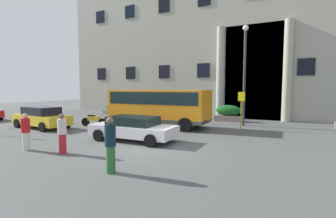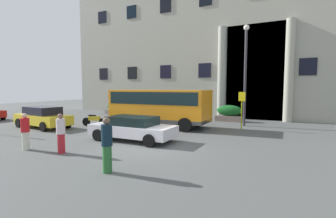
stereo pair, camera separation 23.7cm
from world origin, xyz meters
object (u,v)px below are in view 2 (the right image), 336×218
at_px(hedge_planter_far_west, 229,113).
at_px(bus_stop_sign, 242,106).
at_px(scooter_by_planter, 144,124).
at_px(lamppost_plaza_centre, 245,67).
at_px(pedestrian_man_crossing, 61,133).
at_px(hedge_planter_east, 157,111).
at_px(hedge_planter_entrance_right, 115,109).
at_px(motorcycle_far_end, 94,120).
at_px(parked_hatchback_near, 43,117).
at_px(pedestrian_child_trailing, 25,131).
at_px(pedestrian_woman_dark_dress, 107,145).
at_px(white_taxi_kerbside, 132,128).
at_px(orange_minibus, 159,105).

bearing_deg(hedge_planter_far_west, bus_stop_sign, -63.28).
bearing_deg(scooter_by_planter, hedge_planter_far_west, 50.02).
bearing_deg(lamppost_plaza_centre, hedge_planter_far_west, 130.12).
height_order(bus_stop_sign, pedestrian_man_crossing, bus_stop_sign).
distance_m(hedge_planter_east, hedge_planter_entrance_right, 5.10).
bearing_deg(bus_stop_sign, lamppost_plaza_centre, 96.09).
distance_m(scooter_by_planter, motorcycle_far_end, 4.39).
bearing_deg(bus_stop_sign, pedestrian_man_crossing, -117.97).
bearing_deg(hedge_planter_far_west, pedestrian_man_crossing, -104.53).
xyz_separation_m(parked_hatchback_near, motorcycle_far_end, (2.61, 2.21, -0.29)).
xyz_separation_m(hedge_planter_far_west, motorcycle_far_end, (-7.82, -7.40, -0.19)).
bearing_deg(bus_stop_sign, hedge_planter_far_west, 116.72).
xyz_separation_m(scooter_by_planter, lamppost_plaza_centre, (5.04, 5.46, 3.77)).
relative_size(pedestrian_child_trailing, lamppost_plaza_centre, 0.23).
distance_m(hedge_planter_east, parked_hatchback_near, 9.83).
xyz_separation_m(hedge_planter_far_west, lamppost_plaza_centre, (1.61, -1.91, 3.58)).
relative_size(hedge_planter_far_west, scooter_by_planter, 1.15).
distance_m(bus_stop_sign, pedestrian_woman_dark_dress, 11.01).
bearing_deg(parked_hatchback_near, hedge_planter_far_west, 46.47).
bearing_deg(scooter_by_planter, hedge_planter_east, 100.60).
relative_size(white_taxi_kerbside, pedestrian_woman_dark_dress, 2.53).
distance_m(orange_minibus, hedge_planter_far_west, 6.45).
bearing_deg(white_taxi_kerbside, pedestrian_man_crossing, -110.09).
height_order(bus_stop_sign, hedge_planter_far_west, bus_stop_sign).
bearing_deg(pedestrian_woman_dark_dress, parked_hatchback_near, -155.24).
bearing_deg(parked_hatchback_near, white_taxi_kerbside, 1.23).
xyz_separation_m(hedge_planter_entrance_right, pedestrian_woman_dark_dress, (11.74, -13.86, 0.36)).
xyz_separation_m(hedge_planter_east, pedestrian_woman_dark_dress, (6.64, -13.87, 0.34)).
distance_m(parked_hatchback_near, motorcycle_far_end, 3.43).
bearing_deg(hedge_planter_entrance_right, scooter_by_planter, -39.24).
xyz_separation_m(white_taxi_kerbside, motorcycle_far_end, (-5.42, 2.57, -0.22)).
distance_m(pedestrian_child_trailing, pedestrian_woman_dark_dress, 5.33).
relative_size(hedge_planter_east, parked_hatchback_near, 0.43).
distance_m(parked_hatchback_near, pedestrian_child_trailing, 6.60).
bearing_deg(hedge_planter_east, orange_minibus, -56.63).
bearing_deg(scooter_by_planter, orange_minibus, 78.91).
relative_size(hedge_planter_entrance_right, pedestrian_child_trailing, 1.29).
height_order(orange_minibus, scooter_by_planter, orange_minibus).
height_order(hedge_planter_east, hedge_planter_entrance_right, hedge_planter_east).
relative_size(parked_hatchback_near, scooter_by_planter, 2.41).
bearing_deg(white_taxi_kerbside, orange_minibus, 101.24).
xyz_separation_m(orange_minibus, pedestrian_child_trailing, (-1.82, -8.59, -0.75)).
xyz_separation_m(hedge_planter_east, pedestrian_man_crossing, (3.23, -12.98, 0.26)).
bearing_deg(hedge_planter_east, white_taxi_kerbside, -65.45).
bearing_deg(pedestrian_man_crossing, lamppost_plaza_centre, -55.65).
bearing_deg(bus_stop_sign, white_taxi_kerbside, -123.09).
height_order(hedge_planter_far_west, pedestrian_child_trailing, pedestrian_child_trailing).
relative_size(white_taxi_kerbside, scooter_by_planter, 2.42).
height_order(orange_minibus, motorcycle_far_end, orange_minibus).
relative_size(hedge_planter_far_west, lamppost_plaza_centre, 0.30).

